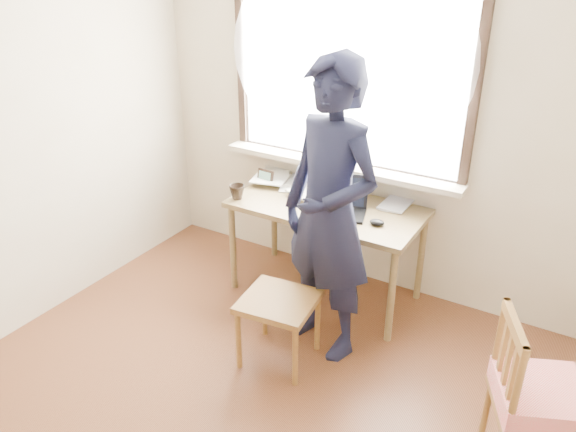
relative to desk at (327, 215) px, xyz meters
The scene contains 13 objects.
room_shell 1.74m from the desk, 84.88° to the right, with size 3.52×4.02×2.61m.
desk is the anchor object (origin of this frame).
laptop 0.18m from the desk, 14.90° to the right, with size 0.42×0.38×0.24m.
mug_white 0.24m from the desk, 135.34° to the left, with size 0.11×0.11×0.09m, color white.
mug_dark 0.67m from the desk, 159.76° to the right, with size 0.11×0.11×0.11m, color black.
mouse 0.44m from the desk, 13.42° to the right, with size 0.10×0.07×0.04m, color black.
desk_clutter 0.36m from the desk, 154.92° to the left, with size 0.81×0.53×0.05m.
book_a 0.51m from the desk, 148.95° to the left, with size 0.20×0.27×0.02m, color white.
book_b 0.41m from the desk, 37.15° to the left, with size 0.19×0.26×0.02m, color white.
picture_frame 0.60m from the desk, behind, with size 0.14×0.02×0.11m.
work_chair 0.86m from the desk, 83.06° to the right, with size 0.48×0.47×0.45m.
side_chair 1.84m from the desk, 30.09° to the right, with size 0.53×0.54×0.90m.
person 0.65m from the desk, 61.75° to the right, with size 0.69×0.45×1.88m, color black.
Camera 1 is at (1.46, -1.59, 2.39)m, focal length 35.00 mm.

